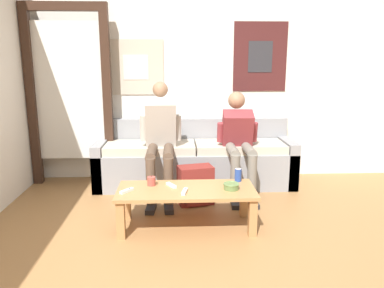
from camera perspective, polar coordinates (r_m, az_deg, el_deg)
ground_plane at (r=2.82m, az=0.26°, el=-19.49°), size 18.00×18.00×0.00m
wall_back at (r=4.79m, az=-1.21°, el=9.98°), size 10.00×0.07×2.55m
door_frame at (r=4.75m, az=-18.23°, el=8.38°), size 1.00×0.10×2.15m
couch at (r=4.60m, az=0.43°, el=-2.58°), size 2.39×0.69×0.78m
coffee_table at (r=3.42m, az=-0.87°, el=-7.80°), size 1.25×0.53×0.36m
person_seated_adult at (r=4.15m, az=-4.85°, el=1.26°), size 0.47×0.92×1.26m
person_seated_teen at (r=4.24m, az=7.16°, el=0.82°), size 0.47×0.86×1.15m
backpack at (r=3.99m, az=0.56°, el=-6.43°), size 0.40×0.30×0.41m
ceramic_bowl at (r=3.40m, az=5.99°, el=-6.35°), size 0.15×0.15×0.06m
pillar_candle at (r=3.50m, az=-6.20°, el=-5.65°), size 0.08×0.08×0.09m
drink_can_blue at (r=3.62m, az=7.04°, el=-4.70°), size 0.07×0.07×0.12m
game_controller_near_left at (r=3.30m, az=-1.14°, el=-7.24°), size 0.06×0.15×0.03m
game_controller_near_right at (r=3.37m, az=-9.90°, el=-7.02°), size 0.12×0.13×0.03m
game_controller_far_center at (r=3.46m, az=-3.17°, el=-6.29°), size 0.10×0.14×0.03m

